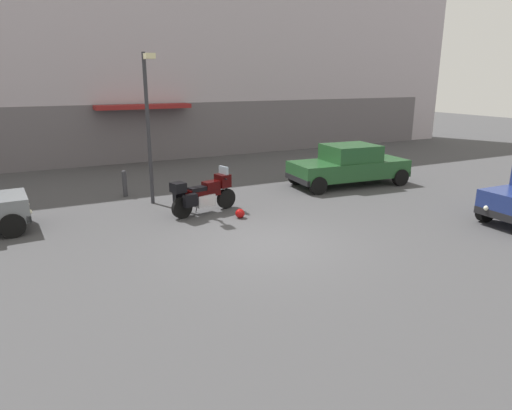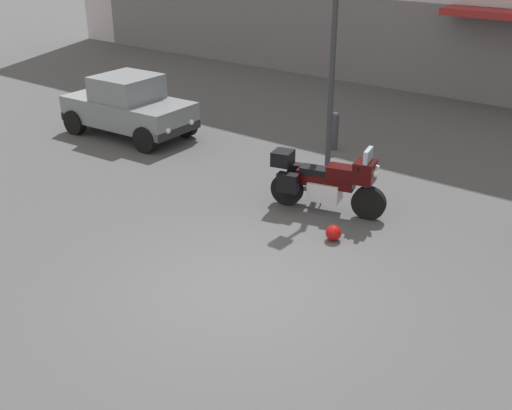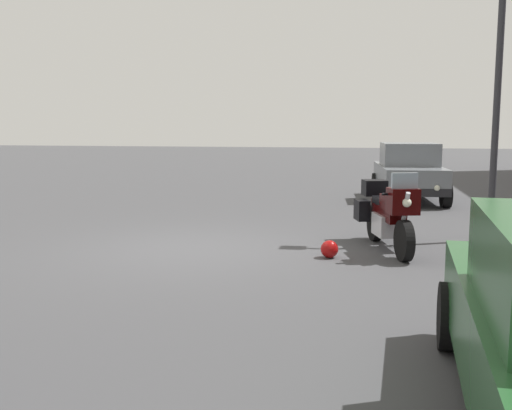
{
  "view_description": "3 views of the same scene",
  "coord_description": "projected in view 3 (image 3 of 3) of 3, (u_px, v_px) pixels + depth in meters",
  "views": [
    {
      "loc": [
        -5.05,
        -9.31,
        3.98
      ],
      "look_at": [
        0.21,
        1.02,
        0.72
      ],
      "focal_mm": 31.7,
      "sensor_mm": 36.0,
      "label": 1
    },
    {
      "loc": [
        5.17,
        -6.18,
        5.05
      ],
      "look_at": [
        -0.69,
        1.35,
        0.72
      ],
      "focal_mm": 43.82,
      "sensor_mm": 36.0,
      "label": 2
    },
    {
      "loc": [
        9.59,
        2.61,
        2.13
      ],
      "look_at": [
        0.1,
        1.05,
        0.79
      ],
      "focal_mm": 41.98,
      "sensor_mm": 36.0,
      "label": 3
    }
  ],
  "objects": [
    {
      "name": "car_compact_side",
      "position": [
        409.0,
        172.0,
        16.1
      ],
      "size": [
        3.55,
        1.88,
        1.56
      ],
      "rotation": [
        0.0,
        0.0,
        0.06
      ],
      "color": "slate",
      "rests_on": "ground"
    },
    {
      "name": "streetlamp_curbside",
      "position": [
        490.0,
        78.0,
        10.43
      ],
      "size": [
        0.28,
        0.94,
        4.75
      ],
      "color": "#2D2D33",
      "rests_on": "ground"
    },
    {
      "name": "motorcycle",
      "position": [
        388.0,
        213.0,
        9.96
      ],
      "size": [
        2.23,
        1.03,
        1.36
      ],
      "rotation": [
        0.0,
        0.0,
        0.24
      ],
      "color": "black",
      "rests_on": "ground"
    },
    {
      "name": "ground_plane",
      "position": [
        196.0,
        249.0,
        10.09
      ],
      "size": [
        80.0,
        80.0,
        0.0
      ],
      "primitive_type": "plane",
      "color": "#424244"
    },
    {
      "name": "helmet",
      "position": [
        329.0,
        249.0,
        9.41
      ],
      "size": [
        0.28,
        0.28,
        0.28
      ],
      "primitive_type": "sphere",
      "color": "#990C0C",
      "rests_on": "ground"
    }
  ]
}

